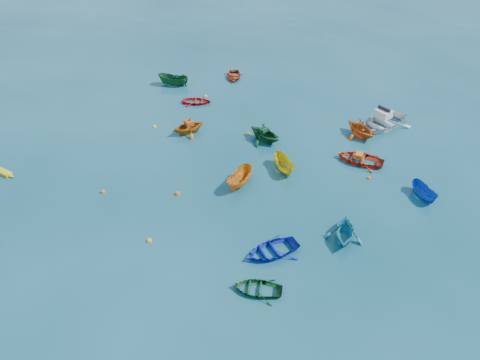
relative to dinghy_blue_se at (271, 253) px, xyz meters
The scene contains 26 objects.
ground 4.97m from the dinghy_blue_se, behind, with size 160.00×160.00×0.00m, color #0A3F4B.
dinghy_blue_se is the anchor object (origin of this frame).
dinghy_orange_w 15.01m from the dinghy_blue_se, 144.47° to the left, with size 2.32×2.69×1.42m, color #BD6311.
sampan_yellow_mid 8.52m from the dinghy_blue_se, 112.05° to the left, with size 1.04×2.77×1.07m, color gold.
dinghy_green_e 2.91m from the dinghy_blue_se, 77.14° to the right, with size 1.87×2.62×0.54m, color #10481C.
dinghy_cyan_se 4.51m from the dinghy_blue_se, 47.08° to the left, with size 2.32×2.69×1.42m, color teal.
dinghy_red_nw 19.99m from the dinghy_blue_se, 137.69° to the left, with size 1.86×2.59×0.54m, color red.
sampan_orange_n 6.84m from the dinghy_blue_se, 136.30° to the left, with size 1.11×2.94×1.14m, color orange.
dinghy_green_n 12.54m from the dinghy_blue_se, 120.60° to the left, with size 2.54×2.94×1.55m, color #0F431D.
dinghy_red_ne 11.83m from the dinghy_blue_se, 84.81° to the left, with size 2.43×3.40×0.70m, color red.
sampan_blue_far 11.59m from the dinghy_blue_se, 58.14° to the left, with size 0.90×2.40×0.93m, color #0E45B6.
dinghy_red_far 24.97m from the dinghy_blue_se, 126.76° to the left, with size 2.05×2.87×0.59m, color #BA350F.
dinghy_orange_far 15.43m from the dinghy_blue_se, 90.80° to the left, with size 2.53×2.93×1.54m, color #CA5813.
sampan_green_far 24.51m from the dinghy_blue_se, 140.87° to the left, with size 1.14×3.03×1.17m, color #125021.
motorboat_white 17.87m from the dinghy_blue_se, 87.50° to the left, with size 3.52×4.92×1.62m, color white.
tarp_orange_a 15.04m from the dinghy_blue_se, 144.28° to the left, with size 0.75×0.57×0.37m, color #BE4D13.
tarp_green_b 12.65m from the dinghy_blue_se, 120.92° to the left, with size 0.61×0.46×0.29m, color #114722.
tarp_orange_b 11.82m from the dinghy_blue_se, 85.28° to the left, with size 0.68×0.51×0.33m, color orange.
buoy_or_a 12.44m from the dinghy_blue_se, behind, with size 0.34×0.34×0.34m, color orange.
buoy_ye_a 7.22m from the dinghy_blue_se, 156.81° to the right, with size 0.35×0.35×0.35m, color gold.
buoy_ye_b 17.23m from the dinghy_blue_se, 152.20° to the left, with size 0.33×0.33×0.33m, color yellow.
buoy_or_c 8.17m from the dinghy_blue_se, 168.27° to the left, with size 0.38×0.38×0.38m, color #DC560B.
buoy_ye_c 13.64m from the dinghy_blue_se, 125.93° to the left, with size 0.30×0.30×0.30m, color yellow.
buoy_or_d 10.31m from the dinghy_blue_se, 76.71° to the left, with size 0.31×0.31×0.31m, color #DA620B.
buoy_ye_d 21.13m from the dinghy_blue_se, 134.85° to the left, with size 0.34×0.34×0.34m, color yellow.
buoy_or_e 9.67m from the dinghy_blue_se, 115.25° to the left, with size 0.37×0.37×0.37m, color orange.
Camera 1 is at (13.40, -17.16, 18.91)m, focal length 35.00 mm.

